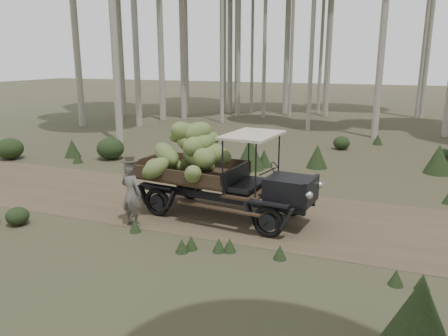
# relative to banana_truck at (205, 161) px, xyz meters

# --- Properties ---
(ground) EXTENTS (120.00, 120.00, 0.00)m
(ground) POSITION_rel_banana_truck_xyz_m (2.25, 0.51, -1.39)
(ground) COLOR #473D2B
(ground) RESTS_ON ground
(dirt_track) EXTENTS (70.00, 4.00, 0.01)m
(dirt_track) POSITION_rel_banana_truck_xyz_m (2.25, 0.51, -1.38)
(dirt_track) COLOR brown
(dirt_track) RESTS_ON ground
(banana_truck) EXTENTS (4.85, 2.53, 2.41)m
(banana_truck) POSITION_rel_banana_truck_xyz_m (0.00, 0.00, 0.00)
(banana_truck) COLOR black
(banana_truck) RESTS_ON ground
(farmer) EXTENTS (0.63, 0.48, 1.69)m
(farmer) POSITION_rel_banana_truck_xyz_m (-1.31, -1.33, -0.59)
(farmer) COLOR #5C5954
(farmer) RESTS_ON ground
(undergrowth) EXTENTS (24.68, 20.41, 1.25)m
(undergrowth) POSITION_rel_banana_truck_xyz_m (5.25, 3.20, -0.91)
(undergrowth) COLOR #233319
(undergrowth) RESTS_ON ground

